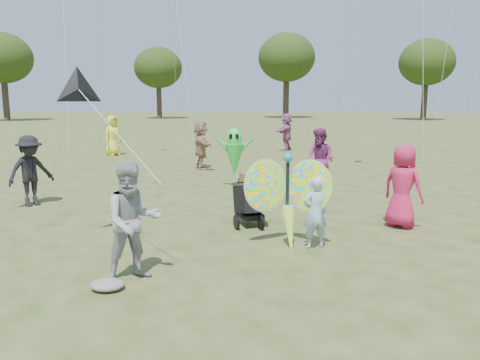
# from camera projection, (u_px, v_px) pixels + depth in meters

# --- Properties ---
(ground) EXTENTS (160.00, 160.00, 0.00)m
(ground) POSITION_uv_depth(u_px,v_px,m) (246.00, 267.00, 7.19)
(ground) COLOR #51592B
(ground) RESTS_ON ground
(child_girl) EXTENTS (0.53, 0.43, 1.26)m
(child_girl) POSITION_uv_depth(u_px,v_px,m) (315.00, 213.00, 8.02)
(child_girl) COLOR #98B9D7
(child_girl) RESTS_ON ground
(adult_man) EXTENTS (1.04, 0.98, 1.70)m
(adult_man) POSITION_uv_depth(u_px,v_px,m) (133.00, 222.00, 6.59)
(adult_man) COLOR #99999F
(adult_man) RESTS_ON ground
(grey_bag) EXTENTS (0.46, 0.38, 0.15)m
(grey_bag) POSITION_uv_depth(u_px,v_px,m) (107.00, 285.00, 6.33)
(grey_bag) COLOR gray
(grey_bag) RESTS_ON ground
(crowd_a) EXTENTS (0.96, 0.95, 1.67)m
(crowd_a) POSITION_uv_depth(u_px,v_px,m) (403.00, 186.00, 9.32)
(crowd_a) COLOR #C82050
(crowd_a) RESTS_ON ground
(crowd_b) EXTENTS (1.16, 1.26, 1.70)m
(crowd_b) POSITION_uv_depth(u_px,v_px,m) (30.00, 171.00, 11.18)
(crowd_b) COLOR black
(crowd_b) RESTS_ON ground
(crowd_d) EXTENTS (1.00, 1.71, 1.76)m
(crowd_d) POSITION_uv_depth(u_px,v_px,m) (201.00, 145.00, 17.00)
(crowd_d) COLOR tan
(crowd_d) RESTS_ON ground
(crowd_e) EXTENTS (1.08, 1.06, 1.76)m
(crowd_e) POSITION_uv_depth(u_px,v_px,m) (320.00, 160.00, 12.84)
(crowd_e) COLOR #7D2965
(crowd_e) RESTS_ON ground
(crowd_g) EXTENTS (0.94, 1.05, 1.80)m
(crowd_g) POSITION_uv_depth(u_px,v_px,m) (113.00, 136.00, 21.05)
(crowd_g) COLOR yellow
(crowd_g) RESTS_ON ground
(crowd_j) EXTENTS (1.09, 1.80, 1.85)m
(crowd_j) POSITION_uv_depth(u_px,v_px,m) (286.00, 132.00, 22.99)
(crowd_j) COLOR #9E5A87
(crowd_j) RESTS_ON ground
(jogging_stroller) EXTENTS (0.74, 1.14, 1.09)m
(jogging_stroller) POSITION_uv_depth(u_px,v_px,m) (250.00, 195.00, 9.54)
(jogging_stroller) COLOR black
(jogging_stroller) RESTS_ON ground
(butterfly_kite) EXTENTS (1.74, 0.75, 1.84)m
(butterfly_kite) POSITION_uv_depth(u_px,v_px,m) (288.00, 199.00, 8.09)
(butterfly_kite) COLOR red
(butterfly_kite) RESTS_ON ground
(delta_kite_rig) EXTENTS (2.20, 1.82, 1.76)m
(delta_kite_rig) POSITION_uv_depth(u_px,v_px,m) (79.00, 90.00, 7.91)
(delta_kite_rig) COLOR black
(delta_kite_rig) RESTS_ON ground
(alien_kite) EXTENTS (1.12, 0.69, 1.74)m
(alien_kite) POSITION_uv_depth(u_px,v_px,m) (234.00, 154.00, 13.43)
(alien_kite) COLOR #32D746
(alien_kite) RESTS_ON ground
(tree_line) EXTENTS (91.78, 33.60, 10.79)m
(tree_line) POSITION_uv_depth(u_px,v_px,m) (305.00, 57.00, 49.95)
(tree_line) COLOR #3A2D21
(tree_line) RESTS_ON ground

